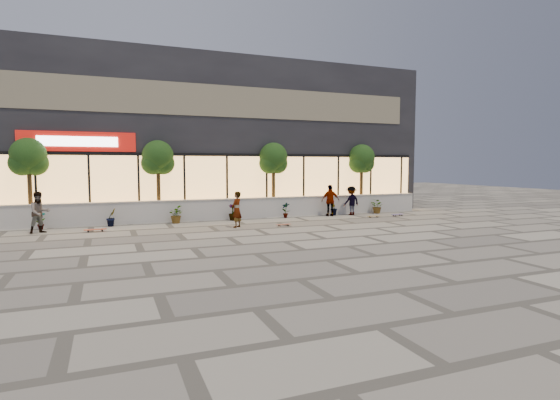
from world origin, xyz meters
name	(u,v)px	position (x,y,z in m)	size (l,w,h in m)	color
ground	(285,242)	(0.00, 0.00, 0.00)	(80.00, 80.00, 0.00)	#A4A08E
planter_wall	(232,209)	(0.00, 7.00, 0.52)	(22.00, 0.42, 1.04)	silver
retail_building	(208,140)	(0.00, 12.49, 4.25)	(24.00, 9.17, 8.50)	black
shrub_a	(40,220)	(-8.50, 6.45, 0.41)	(0.43, 0.29, 0.81)	#183B12
shrub_b	(111,217)	(-5.70, 6.45, 0.41)	(0.45, 0.36, 0.81)	#183B12
shrub_c	(175,215)	(-2.90, 6.45, 0.41)	(0.73, 0.63, 0.81)	#183B12
shrub_d	(233,212)	(-0.10, 6.45, 0.41)	(0.45, 0.45, 0.81)	#183B12
shrub_e	(286,210)	(2.70, 6.45, 0.41)	(0.43, 0.29, 0.81)	#183B12
shrub_f	(334,208)	(5.50, 6.45, 0.41)	(0.45, 0.36, 0.81)	#183B12
shrub_g	(378,206)	(8.30, 6.45, 0.41)	(0.73, 0.63, 0.81)	#183B12
tree_west	(29,159)	(-9.00, 7.70, 2.99)	(1.60, 1.50, 3.92)	#4C391B
tree_midwest	(158,160)	(-3.50, 7.70, 2.99)	(1.60, 1.50, 3.92)	#4C391B
tree_mideast	(273,160)	(2.50, 7.70, 2.99)	(1.60, 1.50, 3.92)	#4C391B
tree_east	(362,160)	(8.00, 7.70, 2.99)	(1.60, 1.50, 3.92)	#4C391B
skater_center	(237,210)	(-0.61, 4.05, 0.79)	(0.57, 0.38, 1.58)	white
skater_left	(40,212)	(-8.37, 5.41, 0.83)	(0.81, 0.63, 1.67)	#877357
skater_right_near	(330,200)	(5.19, 6.25, 0.84)	(0.98, 0.41, 1.68)	white
skater_right_far	(351,201)	(6.50, 6.30, 0.78)	(1.01, 0.58, 1.57)	maroon
skateboard_center	(284,224)	(1.46, 3.69, 0.07)	(0.71, 0.24, 0.08)	#9E4B33
skateboard_left	(95,230)	(-6.34, 5.01, 0.09)	(0.88, 0.28, 0.10)	#BD4423
skateboard_right_near	(374,216)	(7.00, 4.88, 0.07)	(0.70, 0.22, 0.08)	olive
skateboard_right_far	(398,214)	(8.57, 4.98, 0.08)	(0.84, 0.39, 0.10)	#5D4C8C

